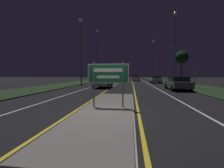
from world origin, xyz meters
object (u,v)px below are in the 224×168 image
object	(u,v)px
streetlight_right_far	(153,54)
car_receding_0	(178,83)
car_receding_2	(136,78)
streetlight_left_near	(81,41)
warning_sign	(195,77)
streetlight_left_far	(97,48)
car_approaching_0	(103,82)
car_receding_1	(156,79)
streetlight_right_near	(174,41)
highway_sign	(108,75)

from	to	relation	value
streetlight_right_far	car_receding_0	distance (m)	21.68
streetlight_right_far	car_receding_2	distance (m)	7.70
streetlight_left_near	warning_sign	bearing A→B (deg)	2.87
warning_sign	streetlight_left_far	bearing A→B (deg)	147.67
car_receding_2	warning_sign	world-z (taller)	warning_sign
car_approaching_0	warning_sign	xyz separation A→B (m)	(12.36, 3.25, 0.59)
warning_sign	streetlight_left_near	bearing A→B (deg)	-177.13
car_receding_1	warning_sign	world-z (taller)	warning_sign
car_receding_0	car_approaching_0	size ratio (longest dim) A/B	0.95
streetlight_left_near	car_receding_1	size ratio (longest dim) A/B	2.41
streetlight_left_near	streetlight_right_near	world-z (taller)	streetlight_left_near
streetlight_right_near	car_approaching_0	xyz separation A→B (m)	(-9.11, -1.76, -5.27)
streetlight_right_far	car_approaching_0	world-z (taller)	streetlight_right_far
car_receding_0	car_receding_2	world-z (taller)	car_receding_2
car_receding_1	warning_sign	size ratio (longest dim) A/B	1.96
streetlight_left_far	car_receding_0	xyz separation A→B (m)	(12.33, -15.57, -6.76)
car_receding_1	warning_sign	bearing A→B (deg)	-63.75
car_receding_0	car_approaching_0	distance (m)	8.76
highway_sign	streetlight_left_far	world-z (taller)	streetlight_left_far
highway_sign	streetlight_right_far	size ratio (longest dim) A/B	0.22
car_receding_2	streetlight_right_near	bearing A→B (deg)	-77.75
streetlight_right_near	highway_sign	bearing A→B (deg)	-116.47
car_receding_0	highway_sign	bearing A→B (deg)	-122.46
car_approaching_0	highway_sign	bearing A→B (deg)	-78.16
streetlight_right_near	car_receding_2	distance (m)	21.21
streetlight_left_near	streetlight_right_far	world-z (taller)	streetlight_right_far
streetlight_right_far	car_receding_2	world-z (taller)	streetlight_right_far
streetlight_left_far	streetlight_right_far	bearing A→B (deg)	22.78
car_approaching_0	warning_sign	size ratio (longest dim) A/B	2.18
streetlight_left_far	warning_sign	size ratio (longest dim) A/B	5.45
streetlight_left_far	car_approaching_0	size ratio (longest dim) A/B	2.50
highway_sign	car_receding_0	xyz separation A→B (m)	(6.08, 9.55, -0.88)
streetlight_left_far	streetlight_right_near	world-z (taller)	streetlight_left_far
car_receding_2	warning_sign	size ratio (longest dim) A/B	1.98
streetlight_left_far	car_receding_1	distance (m)	14.09
streetlight_left_far	streetlight_right_far	world-z (taller)	streetlight_left_far
car_receding_2	warning_sign	distance (m)	20.11
streetlight_left_near	streetlight_right_near	xyz separation A→B (m)	(12.85, -0.69, -0.52)
highway_sign	car_approaching_0	xyz separation A→B (m)	(-2.44, 11.63, -0.90)
streetlight_right_near	streetlight_right_far	bearing A→B (deg)	90.87
car_receding_0	warning_sign	distance (m)	6.60
streetlight_left_near	car_approaching_0	distance (m)	7.32
highway_sign	car_receding_1	distance (m)	23.81
streetlight_right_near	car_receding_1	xyz separation A→B (m)	(-0.77, 9.66, -5.31)
highway_sign	streetlight_left_near	world-z (taller)	streetlight_left_near
warning_sign	car_receding_2	bearing A→B (deg)	112.29
streetlight_left_far	car_receding_0	world-z (taller)	streetlight_left_far
highway_sign	warning_sign	world-z (taller)	highway_sign
streetlight_left_far	streetlight_right_far	xyz separation A→B (m)	(12.66, 5.32, -0.96)
car_receding_0	streetlight_left_far	bearing A→B (deg)	128.36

